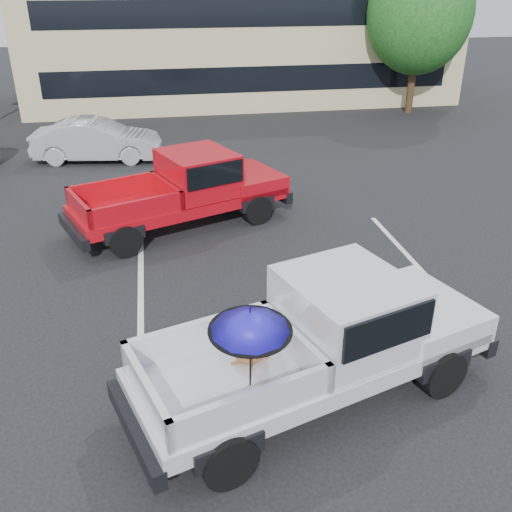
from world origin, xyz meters
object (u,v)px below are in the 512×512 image
object	(u,v)px
tree_right	(420,12)
red_pickup	(193,186)
silver_pickup	(332,331)
silver_sedan	(97,140)

from	to	relation	value
tree_right	red_pickup	bearing A→B (deg)	-134.14
tree_right	silver_pickup	bearing A→B (deg)	-117.06
silver_sedan	tree_right	bearing A→B (deg)	-61.72
silver_pickup	red_pickup	size ratio (longest dim) A/B	1.02
tree_right	red_pickup	xyz separation A→B (m)	(-10.63, -10.96, -3.20)
tree_right	red_pickup	world-z (taller)	tree_right
tree_right	silver_sedan	size ratio (longest dim) A/B	1.61
silver_pickup	red_pickup	xyz separation A→B (m)	(-1.53, 6.87, -0.05)
red_pickup	tree_right	bearing A→B (deg)	23.90
tree_right	silver_pickup	xyz separation A→B (m)	(-9.11, -17.83, -3.16)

